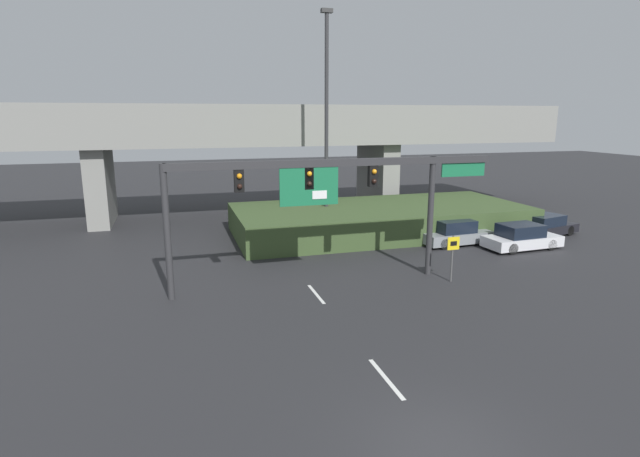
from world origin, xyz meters
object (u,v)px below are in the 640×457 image
at_px(signal_gantry, 329,184).
at_px(highway_light_pole_near, 326,120).
at_px(speed_limit_sign, 453,252).
at_px(parked_sedan_far_right, 545,226).
at_px(parked_sedan_near_right, 455,233).
at_px(parked_sedan_mid_right, 521,237).

relative_size(signal_gantry, highway_light_pole_near, 1.09).
xyz_separation_m(speed_limit_sign, parked_sedan_far_right, (10.55, 6.33, -0.80)).
xyz_separation_m(parked_sedan_near_right, parked_sedan_mid_right, (3.10, -1.99, -0.01)).
bearing_deg(parked_sedan_mid_right, signal_gantry, -170.95).
height_order(parked_sedan_near_right, parked_sedan_far_right, parked_sedan_near_right).
distance_m(highway_light_pole_near, parked_sedan_mid_right, 13.60).
height_order(speed_limit_sign, parked_sedan_near_right, speed_limit_sign).
relative_size(speed_limit_sign, parked_sedan_near_right, 0.50).
xyz_separation_m(speed_limit_sign, highway_light_pole_near, (-2.60, 11.13, 5.82)).
height_order(parked_sedan_mid_right, parked_sedan_far_right, parked_sedan_mid_right).
relative_size(highway_light_pole_near, parked_sedan_mid_right, 3.05).
bearing_deg(parked_sedan_near_right, parked_sedan_far_right, -1.03).
relative_size(parked_sedan_mid_right, parked_sedan_far_right, 0.96).
height_order(signal_gantry, parked_sedan_near_right, signal_gantry).
relative_size(signal_gantry, speed_limit_sign, 6.85).
bearing_deg(signal_gantry, speed_limit_sign, -13.65).
height_order(speed_limit_sign, highway_light_pole_near, highway_light_pole_near).
xyz_separation_m(signal_gantry, parked_sedan_far_right, (16.09, 4.99, -3.94)).
xyz_separation_m(signal_gantry, highway_light_pole_near, (2.93, 9.79, 2.67)).
bearing_deg(highway_light_pole_near, speed_limit_sign, -76.84).
bearing_deg(parked_sedan_mid_right, parked_sedan_near_right, 144.15).
height_order(parked_sedan_near_right, parked_sedan_mid_right, parked_sedan_near_right).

